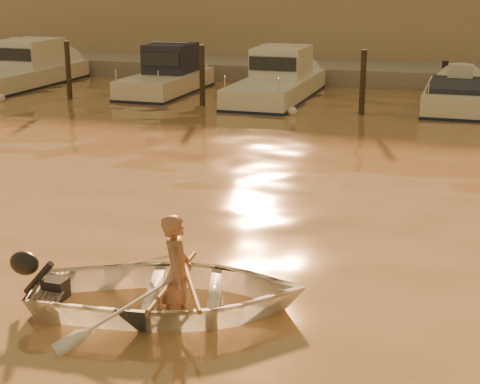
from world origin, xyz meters
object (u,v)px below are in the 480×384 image
(moored_boat_1, at_px, (166,76))
(waterfront_building, at_px, (410,15))
(dinghy, at_px, (170,292))
(person, at_px, (177,274))
(moored_boat_3, at_px, (458,101))
(moored_boat_0, at_px, (21,70))
(moored_boat_2, at_px, (277,81))

(moored_boat_1, bearing_deg, waterfront_building, 54.83)
(dinghy, bearing_deg, moored_boat_1, 7.06)
(person, relative_size, moored_boat_3, 0.27)
(moored_boat_0, distance_m, moored_boat_3, 16.53)
(person, xyz_separation_m, moored_boat_0, (-13.54, 16.96, 0.13))
(moored_boat_3, bearing_deg, moored_boat_0, 180.00)
(moored_boat_2, bearing_deg, moored_boat_3, 0.00)
(dinghy, xyz_separation_m, moored_boat_2, (-3.07, 16.99, 0.38))
(moored_boat_1, bearing_deg, dinghy, -66.77)
(person, distance_m, moored_boat_0, 21.71)
(dinghy, bearing_deg, moored_boat_3, -26.45)
(moored_boat_0, height_order, moored_boat_3, moored_boat_0)
(dinghy, distance_m, person, 0.27)
(moored_boat_0, xyz_separation_m, moored_boat_1, (6.15, 0.00, 0.00))
(moored_boat_0, relative_size, waterfront_building, 0.16)
(person, height_order, moored_boat_1, moored_boat_1)
(moored_boat_3, bearing_deg, person, -99.98)
(person, xyz_separation_m, moored_boat_2, (-3.16, 16.96, 0.13))
(dinghy, relative_size, moored_boat_0, 0.48)
(moored_boat_1, relative_size, moored_boat_2, 0.81)
(moored_boat_0, distance_m, waterfront_building, 17.82)
(dinghy, relative_size, waterfront_building, 0.08)
(moored_boat_2, bearing_deg, moored_boat_1, 180.00)
(person, relative_size, moored_boat_0, 0.22)
(moored_boat_0, bearing_deg, moored_boat_1, 0.00)
(dinghy, xyz_separation_m, moored_boat_0, (-13.45, 16.99, 0.38))
(dinghy, height_order, person, person)
(moored_boat_1, xyz_separation_m, moored_boat_2, (4.23, 0.00, 0.00))
(moored_boat_0, bearing_deg, dinghy, -51.64)
(moored_boat_0, xyz_separation_m, moored_boat_2, (10.38, 0.00, 0.00))
(moored_boat_2, height_order, waterfront_building, waterfront_building)
(dinghy, relative_size, moored_boat_2, 0.48)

